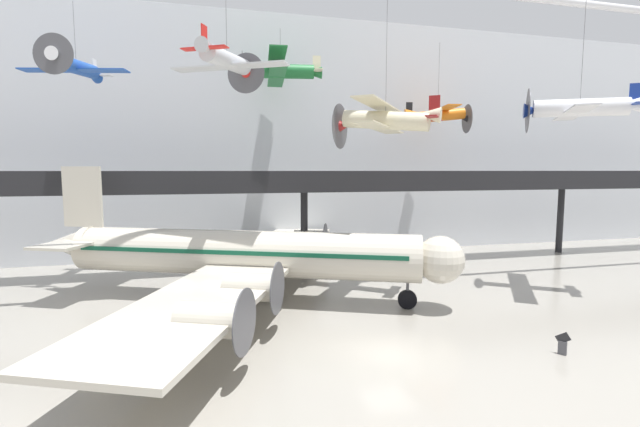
# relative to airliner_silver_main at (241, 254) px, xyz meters

# --- Properties ---
(ground_plane) EXTENTS (260.00, 260.00, 0.00)m
(ground_plane) POSITION_rel_airliner_silver_main_xyz_m (6.74, -11.23, -3.45)
(ground_plane) COLOR gray
(hangar_back_wall) EXTENTS (140.00, 3.00, 26.29)m
(hangar_back_wall) POSITION_rel_airliner_silver_main_xyz_m (6.74, 17.62, 9.70)
(hangar_back_wall) COLOR silver
(hangar_back_wall) RESTS_ON ground
(mezzanine_walkway) EXTENTS (110.00, 3.20, 9.46)m
(mezzanine_walkway) POSITION_rel_airliner_silver_main_xyz_m (6.74, 8.89, 4.37)
(mezzanine_walkway) COLOR black
(mezzanine_walkway) RESTS_ON ground
(airliner_silver_main) EXTENTS (29.93, 35.19, 9.80)m
(airliner_silver_main) POSITION_rel_airliner_silver_main_xyz_m (0.00, 0.00, 0.00)
(airliner_silver_main) COLOR beige
(airliner_silver_main) RESTS_ON ground
(suspended_plane_cream_biplane) EXTENTS (8.23, 8.87, 11.50)m
(suspended_plane_cream_biplane) POSITION_rel_airliner_silver_main_xyz_m (10.87, -0.48, 9.86)
(suspended_plane_cream_biplane) COLOR beige
(suspended_plane_silver_racer) EXTENTS (7.74, 6.89, 7.77)m
(suspended_plane_silver_racer) POSITION_rel_airliner_silver_main_xyz_m (-0.77, -1.48, 13.24)
(suspended_plane_silver_racer) COLOR silver
(suspended_plane_white_twin) EXTENTS (8.02, 8.73, 10.32)m
(suspended_plane_white_twin) POSITION_rel_airliner_silver_main_xyz_m (25.01, -4.05, 10.71)
(suspended_plane_white_twin) COLOR silver
(suspended_plane_blue_trainer) EXTENTS (8.47, 7.02, 6.34)m
(suspended_plane_blue_trainer) POSITION_rel_airliner_silver_main_xyz_m (-12.38, 8.12, 14.35)
(suspended_plane_blue_trainer) COLOR #1E4CAD
(suspended_plane_green_biplane) EXTENTS (7.94, 9.73, 5.64)m
(suspended_plane_green_biplane) POSITION_rel_airliner_silver_main_xyz_m (4.61, 10.58, 15.53)
(suspended_plane_green_biplane) COLOR #1E6B33
(suspended_plane_orange_highwing) EXTENTS (7.10, 8.58, 9.34)m
(suspended_plane_orange_highwing) POSITION_rel_airliner_silver_main_xyz_m (21.42, 10.67, 11.88)
(suspended_plane_orange_highwing) COLOR orange
(info_sign_pedestal) EXTENTS (0.45, 0.67, 1.24)m
(info_sign_pedestal) POSITION_rel_airliner_silver_main_xyz_m (15.53, -13.43, -2.99)
(info_sign_pedestal) COLOR #4C4C51
(info_sign_pedestal) RESTS_ON ground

